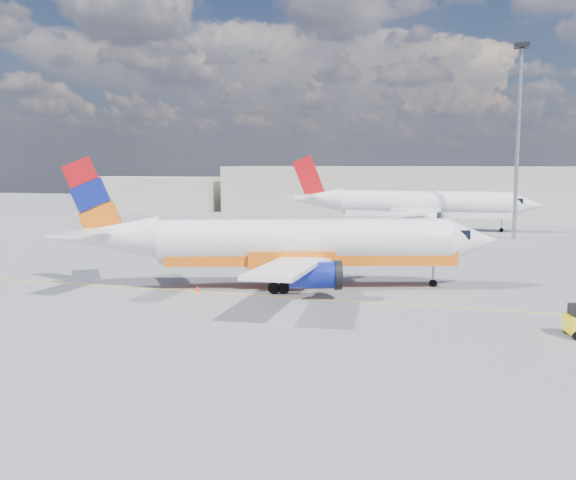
# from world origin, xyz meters

# --- Properties ---
(ground) EXTENTS (240.00, 240.00, 0.00)m
(ground) POSITION_xyz_m (0.00, 0.00, 0.00)
(ground) COLOR slate
(ground) RESTS_ON ground
(taxi_line) EXTENTS (70.00, 0.15, 0.01)m
(taxi_line) POSITION_xyz_m (0.00, 3.00, 0.01)
(taxi_line) COLOR yellow
(taxi_line) RESTS_ON ground
(terminal_main) EXTENTS (70.00, 14.00, 8.00)m
(terminal_main) POSITION_xyz_m (5.00, 75.00, 4.00)
(terminal_main) COLOR #B4AB9B
(terminal_main) RESTS_ON ground
(terminal_annex) EXTENTS (26.00, 10.00, 6.00)m
(terminal_annex) POSITION_xyz_m (-45.00, 72.00, 3.00)
(terminal_annex) COLOR #B4AB9B
(terminal_annex) RESTS_ON ground
(main_jet) EXTENTS (29.90, 22.70, 9.08)m
(main_jet) POSITION_xyz_m (1.10, 6.21, 3.03)
(main_jet) COLOR white
(main_jet) RESTS_ON ground
(second_jet) EXTENTS (31.76, 25.11, 9.63)m
(second_jet) POSITION_xyz_m (5.54, 47.97, 3.21)
(second_jet) COLOR white
(second_jet) RESTS_ON ground
(traffic_cone) EXTENTS (0.37, 0.37, 0.52)m
(traffic_cone) POSITION_xyz_m (-4.27, 2.64, 0.25)
(traffic_cone) COLOR white
(traffic_cone) RESTS_ON ground
(floodlight_mast) EXTENTS (1.58, 1.58, 21.60)m
(floodlight_mast) POSITION_xyz_m (17.19, 40.92, 12.95)
(floodlight_mast) COLOR #96979E
(floodlight_mast) RESTS_ON ground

